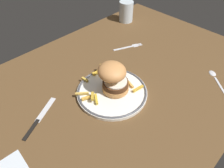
# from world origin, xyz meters

# --- Properties ---
(ground_plane) EXTENTS (1.32, 0.84, 0.04)m
(ground_plane) POSITION_xyz_m (0.00, 0.00, -0.02)
(ground_plane) COLOR brown
(dinner_plate) EXTENTS (0.25, 0.25, 0.02)m
(dinner_plate) POSITION_xyz_m (-0.02, -0.03, 0.01)
(dinner_plate) COLOR white
(dinner_plate) RESTS_ON ground_plane
(burger) EXTENTS (0.13, 0.13, 0.11)m
(burger) POSITION_xyz_m (-0.01, -0.03, 0.07)
(burger) COLOR #CE8A49
(burger) RESTS_ON dinner_plate
(fries_pile) EXTENTS (0.20, 0.20, 0.02)m
(fries_pile) POSITION_xyz_m (-0.03, 0.01, 0.02)
(fries_pile) COLOR gold
(fries_pile) RESTS_ON dinner_plate
(water_glass) EXTENTS (0.08, 0.08, 0.11)m
(water_glass) POSITION_xyz_m (0.43, 0.31, 0.05)
(water_glass) COLOR silver
(water_glass) RESTS_ON ground_plane
(fork) EXTENTS (0.14, 0.07, 0.00)m
(fork) POSITION_xyz_m (0.25, 0.13, 0.00)
(fork) COLOR silver
(fork) RESTS_ON ground_plane
(knife) EXTENTS (0.17, 0.10, 0.01)m
(knife) POSITION_xyz_m (-0.28, 0.05, 0.00)
(knife) COLOR black
(knife) RESTS_ON ground_plane
(spoon) EXTENTS (0.10, 0.11, 0.01)m
(spoon) POSITION_xyz_m (0.33, -0.25, 0.00)
(spoon) COLOR silver
(spoon) RESTS_ON ground_plane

